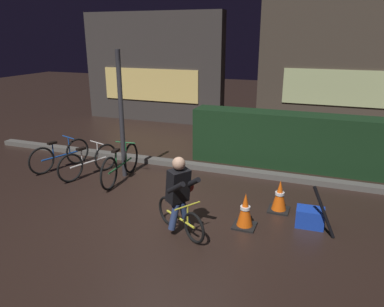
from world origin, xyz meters
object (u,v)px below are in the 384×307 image
object	(u,v)px
blue_crate	(310,217)
parked_bike_left_mid	(89,162)
traffic_cone_near	(245,211)
parked_bike_leftmost	(60,155)
traffic_cone_far	(280,196)
cyclist	(180,195)
street_post	(121,116)
closed_umbrella	(324,212)
parked_bike_center_left	(121,165)

from	to	relation	value
blue_crate	parked_bike_left_mid	bearing A→B (deg)	172.36
traffic_cone_near	parked_bike_left_mid	bearing A→B (deg)	164.49
parked_bike_leftmost	traffic_cone_far	world-z (taller)	parked_bike_leftmost
cyclist	parked_bike_leftmost	bearing A→B (deg)	-172.88
parked_bike_left_mid	cyclist	distance (m)	3.22
street_post	closed_umbrella	distance (m)	4.42
parked_bike_left_mid	blue_crate	bearing A→B (deg)	-79.23
street_post	closed_umbrella	bearing A→B (deg)	-15.45
traffic_cone_far	closed_umbrella	world-z (taller)	closed_umbrella
street_post	blue_crate	distance (m)	4.24
street_post	blue_crate	xyz separation A→B (m)	(3.96, -0.90, -1.19)
parked_bike_left_mid	cyclist	world-z (taller)	cyclist
traffic_cone_far	traffic_cone_near	bearing A→B (deg)	-119.02
parked_bike_left_mid	traffic_cone_near	size ratio (longest dim) A/B	2.53
parked_bike_left_mid	street_post	bearing A→B (deg)	-51.03
parked_bike_left_mid	parked_bike_leftmost	bearing A→B (deg)	98.82
parked_bike_left_mid	blue_crate	xyz separation A→B (m)	(4.69, -0.63, -0.18)
cyclist	parked_bike_left_mid	bearing A→B (deg)	-177.08
cyclist	blue_crate	bearing A→B (deg)	57.71
street_post	parked_bike_left_mid	xyz separation A→B (m)	(-0.72, -0.27, -1.02)
traffic_cone_far	closed_umbrella	xyz separation A→B (m)	(0.74, -0.63, 0.12)
traffic_cone_far	blue_crate	bearing A→B (deg)	-34.75
parked_bike_leftmost	traffic_cone_far	size ratio (longest dim) A/B	2.58
traffic_cone_near	cyclist	world-z (taller)	cyclist
blue_crate	street_post	bearing A→B (deg)	167.21
traffic_cone_far	cyclist	world-z (taller)	cyclist
street_post	parked_bike_center_left	bearing A→B (deg)	-74.76
blue_crate	traffic_cone_far	bearing A→B (deg)	145.25
cyclist	parked_bike_center_left	bearing A→B (deg)	174.04
traffic_cone_far	closed_umbrella	distance (m)	0.98
parked_bike_left_mid	closed_umbrella	distance (m)	4.96
parked_bike_left_mid	blue_crate	size ratio (longest dim) A/B	3.36
parked_bike_left_mid	blue_crate	world-z (taller)	parked_bike_left_mid
traffic_cone_far	closed_umbrella	size ratio (longest dim) A/B	0.67
parked_bike_center_left	traffic_cone_far	size ratio (longest dim) A/B	2.95
parked_bike_left_mid	parked_bike_center_left	bearing A→B (deg)	-70.81
cyclist	traffic_cone_far	bearing A→B (deg)	75.86
cyclist	closed_umbrella	size ratio (longest dim) A/B	1.47
parked_bike_center_left	parked_bike_leftmost	bearing A→B (deg)	80.87
parked_bike_leftmost	parked_bike_left_mid	bearing A→B (deg)	-80.91
traffic_cone_near	street_post	bearing A→B (deg)	156.47
cyclist	closed_umbrella	distance (m)	2.20
traffic_cone_far	cyclist	bearing A→B (deg)	-135.92
parked_bike_left_mid	traffic_cone_far	world-z (taller)	parked_bike_left_mid
parked_bike_left_mid	traffic_cone_far	xyz separation A→B (m)	(4.14, -0.25, -0.05)
traffic_cone_near	cyclist	distance (m)	1.10
parked_bike_leftmost	blue_crate	world-z (taller)	parked_bike_leftmost
parked_bike_center_left	traffic_cone_near	xyz separation A→B (m)	(2.91, -1.04, -0.07)
parked_bike_center_left	traffic_cone_far	bearing A→B (deg)	-98.84
street_post	closed_umbrella	size ratio (longest dim) A/B	3.16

